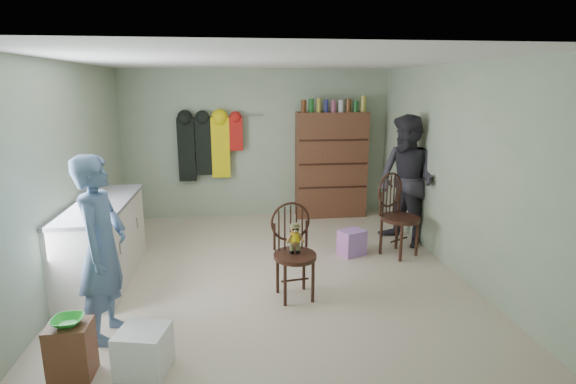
{
  "coord_description": "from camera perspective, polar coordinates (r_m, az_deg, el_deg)",
  "views": [
    {
      "loc": [
        -0.4,
        -5.16,
        2.25
      ],
      "look_at": [
        0.25,
        0.2,
        0.95
      ],
      "focal_mm": 28.0,
      "sensor_mm": 36.0,
      "label": 1
    }
  ],
  "objects": [
    {
      "name": "person_left",
      "position": [
        4.3,
        -22.51,
        -6.67
      ],
      "size": [
        0.46,
        0.65,
        1.68
      ],
      "primitive_type": "imported",
      "rotation": [
        0.0,
        0.0,
        1.47
      ],
      "color": "slate",
      "rests_on": "ground"
    },
    {
      "name": "person_right",
      "position": [
        6.52,
        14.83,
        1.35
      ],
      "size": [
        1.02,
        1.11,
        1.85
      ],
      "primitive_type": "imported",
      "rotation": [
        0.0,
        0.0,
        -1.13
      ],
      "color": "#2D2B33",
      "rests_on": "ground"
    },
    {
      "name": "bowl",
      "position": [
        3.96,
        -26.21,
        -14.5
      ],
      "size": [
        0.23,
        0.23,
        0.06
      ],
      "primitive_type": "imported",
      "color": "green",
      "rests_on": "stool"
    },
    {
      "name": "chair_front",
      "position": [
        4.82,
        0.72,
        -6.88
      ],
      "size": [
        0.52,
        0.52,
        1.02
      ],
      "rotation": [
        0.0,
        0.0,
        0.15
      ],
      "color": "#381C13",
      "rests_on": "ground"
    },
    {
      "name": "dresser",
      "position": [
        7.75,
        5.49,
        3.56
      ],
      "size": [
        1.2,
        0.39,
        2.07
      ],
      "color": "brown",
      "rests_on": "ground"
    },
    {
      "name": "ground_plane",
      "position": [
        5.64,
        -2.31,
        -9.97
      ],
      "size": [
        5.0,
        5.0,
        0.0
      ],
      "primitive_type": "plane",
      "color": "beige",
      "rests_on": "ground"
    },
    {
      "name": "chair_far",
      "position": [
        6.16,
        13.63,
        -2.44
      ],
      "size": [
        0.67,
        0.67,
        1.11
      ],
      "rotation": [
        0.0,
        0.0,
        0.53
      ],
      "color": "#381C13",
      "rests_on": "ground"
    },
    {
      "name": "coat_rack",
      "position": [
        7.62,
        -10.12,
        5.77
      ],
      "size": [
        1.42,
        0.12,
        1.09
      ],
      "color": "#99999E",
      "rests_on": "ground"
    },
    {
      "name": "room_walls",
      "position": [
        5.75,
        -2.89,
        6.8
      ],
      "size": [
        5.0,
        5.0,
        5.0
      ],
      "color": "#A6B597",
      "rests_on": "ground"
    },
    {
      "name": "striped_bag",
      "position": [
        6.14,
        8.1,
        -6.37
      ],
      "size": [
        0.4,
        0.37,
        0.34
      ],
      "primitive_type": "cube",
      "rotation": [
        0.0,
        0.0,
        0.43
      ],
      "color": "pink",
      "rests_on": "ground"
    },
    {
      "name": "counter",
      "position": [
        5.67,
        -22.5,
        -5.8
      ],
      "size": [
        0.64,
        1.86,
        0.94
      ],
      "color": "silver",
      "rests_on": "ground"
    },
    {
      "name": "plastic_tub",
      "position": [
        3.97,
        -17.87,
        -18.58
      ],
      "size": [
        0.45,
        0.43,
        0.36
      ],
      "primitive_type": "cube",
      "rotation": [
        0.0,
        0.0,
        -0.22
      ],
      "color": "white",
      "rests_on": "ground"
    },
    {
      "name": "stool",
      "position": [
        4.08,
        -25.82,
        -17.69
      ],
      "size": [
        0.32,
        0.27,
        0.45
      ],
      "primitive_type": "cube",
      "color": "brown",
      "rests_on": "ground"
    }
  ]
}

